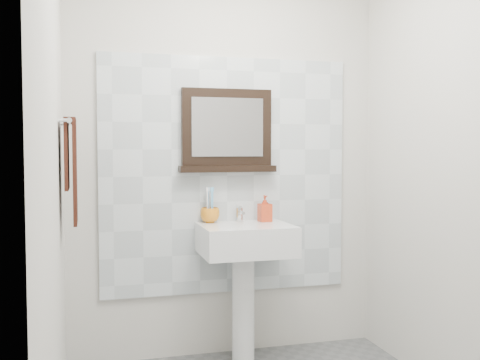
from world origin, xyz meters
name	(u,v)px	position (x,y,z in m)	size (l,w,h in m)	color
back_wall	(226,160)	(0.00, 1.10, 1.25)	(2.00, 0.01, 2.50)	silver
front_wall	(429,174)	(0.00, -1.10, 1.25)	(2.00, 0.01, 2.50)	silver
left_wall	(53,166)	(-1.00, 0.00, 1.25)	(0.01, 2.20, 2.50)	silver
right_wall	(474,163)	(1.00, 0.00, 1.25)	(0.01, 2.20, 2.50)	silver
splashback	(227,176)	(0.00, 1.09, 1.15)	(1.60, 0.02, 1.50)	silver
pedestal_sink	(245,254)	(0.06, 0.87, 0.68)	(0.55, 0.44, 0.96)	white
toothbrush_cup	(210,215)	(-0.13, 1.02, 0.91)	(0.12, 0.12, 0.09)	orange
toothbrushes	(210,203)	(-0.12, 1.02, 0.98)	(0.05, 0.04, 0.21)	white
soap_dispenser	(265,208)	(0.22, 0.98, 0.94)	(0.08, 0.08, 0.17)	red
framed_mirror	(227,133)	(-0.01, 1.06, 1.42)	(0.62, 0.11, 0.52)	black
towel_bar	(69,122)	(-0.95, 0.67, 1.46)	(0.07, 0.40, 0.03)	silver
hand_towel	(72,163)	(-0.94, 0.67, 1.25)	(0.06, 0.30, 0.55)	black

